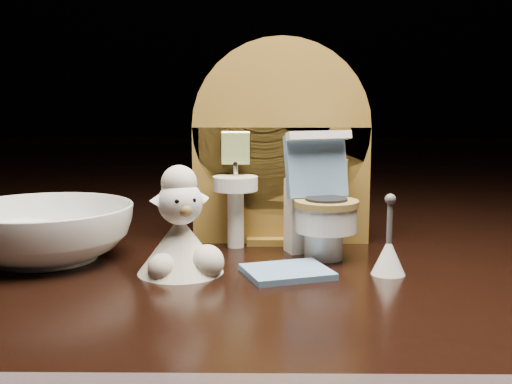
% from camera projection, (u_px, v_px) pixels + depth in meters
% --- Properties ---
extents(backdrop_panel, '(0.13, 0.05, 0.15)m').
position_uv_depth(backdrop_panel, '(280.00, 154.00, 0.47)').
color(backdrop_panel, olive).
rests_on(backdrop_panel, ground).
extents(toy_toilet, '(0.05, 0.06, 0.09)m').
position_uv_depth(toy_toilet, '(319.00, 211.00, 0.44)').
color(toy_toilet, white).
rests_on(toy_toilet, ground).
extents(bath_mat, '(0.06, 0.06, 0.00)m').
position_uv_depth(bath_mat, '(287.00, 272.00, 0.39)').
color(bath_mat, '#5F86AE').
rests_on(bath_mat, ground).
extents(toilet_brush, '(0.02, 0.02, 0.05)m').
position_uv_depth(toilet_brush, '(389.00, 253.00, 0.39)').
color(toilet_brush, white).
rests_on(toilet_brush, ground).
extents(plush_lamb, '(0.05, 0.05, 0.07)m').
position_uv_depth(plush_lamb, '(181.00, 236.00, 0.39)').
color(plush_lamb, beige).
rests_on(plush_lamb, ground).
extents(ceramic_bowl, '(0.15, 0.15, 0.04)m').
position_uv_depth(ceramic_bowl, '(45.00, 233.00, 0.43)').
color(ceramic_bowl, white).
rests_on(ceramic_bowl, ground).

